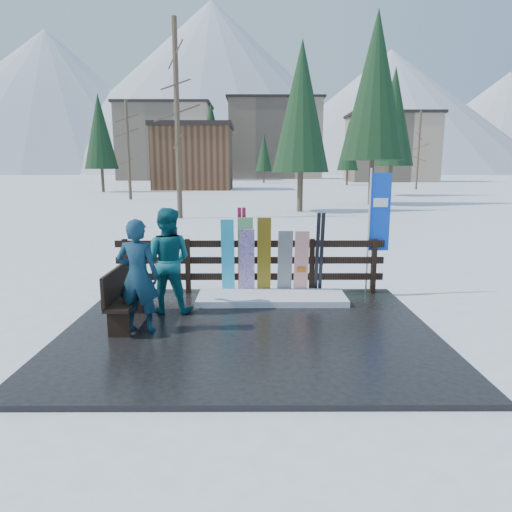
{
  "coord_description": "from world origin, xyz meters",
  "views": [
    {
      "loc": [
        0.09,
        -7.14,
        2.65
      ],
      "look_at": [
        0.12,
        1.0,
        1.1
      ],
      "focal_mm": 32.0,
      "sensor_mm": 36.0,
      "label": 1
    }
  ],
  "objects_px": {
    "rental_flag": "(377,217)",
    "person_back": "(167,261)",
    "snowboard_0": "(228,258)",
    "snowboard_5": "(301,263)",
    "bench": "(124,295)",
    "snowboard_4": "(285,263)",
    "snowboard_2": "(264,257)",
    "snowboard_3": "(247,262)",
    "person_front": "(138,276)",
    "snowboard_1": "(246,257)"
  },
  "relations": [
    {
      "from": "snowboard_3",
      "to": "rental_flag",
      "type": "xyz_separation_m",
      "value": [
        2.69,
        0.27,
        0.91
      ]
    },
    {
      "from": "snowboard_5",
      "to": "rental_flag",
      "type": "relative_size",
      "value": 0.53
    },
    {
      "from": "bench",
      "to": "snowboard_5",
      "type": "height_order",
      "value": "snowboard_5"
    },
    {
      "from": "snowboard_4",
      "to": "person_front",
      "type": "relative_size",
      "value": 0.77
    },
    {
      "from": "snowboard_0",
      "to": "snowboard_2",
      "type": "relative_size",
      "value": 0.98
    },
    {
      "from": "bench",
      "to": "person_back",
      "type": "height_order",
      "value": "person_back"
    },
    {
      "from": "snowboard_1",
      "to": "snowboard_5",
      "type": "relative_size",
      "value": 1.2
    },
    {
      "from": "snowboard_3",
      "to": "snowboard_1",
      "type": "bearing_deg",
      "value": 180.0
    },
    {
      "from": "bench",
      "to": "snowboard_3",
      "type": "bearing_deg",
      "value": 40.92
    },
    {
      "from": "person_back",
      "to": "snowboard_1",
      "type": "bearing_deg",
      "value": -138.15
    },
    {
      "from": "snowboard_3",
      "to": "snowboard_5",
      "type": "bearing_deg",
      "value": -0.0
    },
    {
      "from": "snowboard_1",
      "to": "rental_flag",
      "type": "distance_m",
      "value": 2.84
    },
    {
      "from": "snowboard_2",
      "to": "snowboard_4",
      "type": "xyz_separation_m",
      "value": [
        0.43,
        0.0,
        -0.13
      ]
    },
    {
      "from": "snowboard_3",
      "to": "bench",
      "type": "bearing_deg",
      "value": -139.08
    },
    {
      "from": "snowboard_0",
      "to": "snowboard_3",
      "type": "height_order",
      "value": "snowboard_0"
    },
    {
      "from": "snowboard_2",
      "to": "person_back",
      "type": "height_order",
      "value": "person_back"
    },
    {
      "from": "snowboard_0",
      "to": "rental_flag",
      "type": "bearing_deg",
      "value": 5.0
    },
    {
      "from": "snowboard_0",
      "to": "snowboard_4",
      "type": "xyz_separation_m",
      "value": [
        1.17,
        0.0,
        -0.11
      ]
    },
    {
      "from": "snowboard_2",
      "to": "snowboard_4",
      "type": "relative_size",
      "value": 1.18
    },
    {
      "from": "bench",
      "to": "snowboard_0",
      "type": "bearing_deg",
      "value": 47.12
    },
    {
      "from": "snowboard_1",
      "to": "person_back",
      "type": "distance_m",
      "value": 1.77
    },
    {
      "from": "person_back",
      "to": "bench",
      "type": "bearing_deg",
      "value": 54.31
    },
    {
      "from": "snowboard_1",
      "to": "rental_flag",
      "type": "height_order",
      "value": "rental_flag"
    },
    {
      "from": "bench",
      "to": "snowboard_2",
      "type": "distance_m",
      "value": 2.98
    },
    {
      "from": "snowboard_4",
      "to": "rental_flag",
      "type": "distance_m",
      "value": 2.15
    },
    {
      "from": "snowboard_0",
      "to": "snowboard_5",
      "type": "distance_m",
      "value": 1.51
    },
    {
      "from": "snowboard_5",
      "to": "rental_flag",
      "type": "xyz_separation_m",
      "value": [
        1.58,
        0.27,
        0.92
      ]
    },
    {
      "from": "bench",
      "to": "person_back",
      "type": "xyz_separation_m",
      "value": [
        0.6,
        0.7,
        0.44
      ]
    },
    {
      "from": "snowboard_2",
      "to": "snowboard_3",
      "type": "distance_m",
      "value": 0.36
    },
    {
      "from": "snowboard_2",
      "to": "snowboard_3",
      "type": "bearing_deg",
      "value": 180.0
    },
    {
      "from": "snowboard_4",
      "to": "person_back",
      "type": "height_order",
      "value": "person_back"
    },
    {
      "from": "snowboard_1",
      "to": "person_back",
      "type": "relative_size",
      "value": 0.87
    },
    {
      "from": "person_back",
      "to": "snowboard_5",
      "type": "bearing_deg",
      "value": -152.51
    },
    {
      "from": "rental_flag",
      "to": "person_back",
      "type": "height_order",
      "value": "rental_flag"
    },
    {
      "from": "person_front",
      "to": "rental_flag",
      "type": "bearing_deg",
      "value": -146.89
    },
    {
      "from": "snowboard_0",
      "to": "snowboard_3",
      "type": "relative_size",
      "value": 1.14
    },
    {
      "from": "bench",
      "to": "snowboard_1",
      "type": "distance_m",
      "value": 2.69
    },
    {
      "from": "person_front",
      "to": "person_back",
      "type": "relative_size",
      "value": 0.96
    },
    {
      "from": "snowboard_3",
      "to": "person_front",
      "type": "xyz_separation_m",
      "value": [
        -1.7,
        -2.09,
        0.21
      ]
    },
    {
      "from": "snowboard_4",
      "to": "snowboard_1",
      "type": "bearing_deg",
      "value": 180.0
    },
    {
      "from": "snowboard_1",
      "to": "snowboard_2",
      "type": "bearing_deg",
      "value": -0.0
    },
    {
      "from": "snowboard_4",
      "to": "snowboard_5",
      "type": "height_order",
      "value": "snowboard_4"
    },
    {
      "from": "snowboard_0",
      "to": "snowboard_5",
      "type": "height_order",
      "value": "snowboard_0"
    },
    {
      "from": "snowboard_0",
      "to": "snowboard_5",
      "type": "xyz_separation_m",
      "value": [
        1.5,
        -0.0,
        -0.12
      ]
    },
    {
      "from": "rental_flag",
      "to": "person_back",
      "type": "bearing_deg",
      "value": -162.11
    },
    {
      "from": "snowboard_1",
      "to": "person_front",
      "type": "bearing_deg",
      "value": -128.63
    },
    {
      "from": "snowboard_5",
      "to": "person_front",
      "type": "height_order",
      "value": "person_front"
    },
    {
      "from": "snowboard_1",
      "to": "snowboard_5",
      "type": "distance_m",
      "value": 1.14
    },
    {
      "from": "person_back",
      "to": "snowboard_4",
      "type": "bearing_deg",
      "value": -149.49
    },
    {
      "from": "bench",
      "to": "person_back",
      "type": "relative_size",
      "value": 0.79
    }
  ]
}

